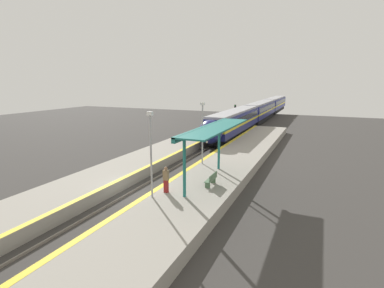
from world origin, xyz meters
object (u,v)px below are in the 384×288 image
(person_waiting, at_px, (166,179))
(platform_bench, at_px, (212,179))
(train, at_px, (260,111))
(railway_signal, at_px, (235,114))
(lamppost_near, at_px, (151,149))
(lamppost_mid, at_px, (202,129))

(person_waiting, bearing_deg, platform_bench, 46.51)
(train, relative_size, person_waiting, 34.35)
(railway_signal, xyz_separation_m, lamppost_near, (4.47, -35.04, 1.46))
(platform_bench, height_order, lamppost_near, lamppost_near)
(platform_bench, bearing_deg, lamppost_mid, 118.27)
(person_waiting, distance_m, railway_signal, 34.34)
(platform_bench, bearing_deg, train, 96.74)
(train, distance_m, platform_bench, 42.25)
(lamppost_mid, bearing_deg, platform_bench, -61.73)
(person_waiting, height_order, railway_signal, railway_signal)
(train, height_order, railway_signal, railway_signal)
(railway_signal, distance_m, lamppost_near, 35.35)
(train, xyz_separation_m, person_waiting, (2.66, -44.37, -0.44))
(lamppost_mid, bearing_deg, railway_signal, 99.57)
(lamppost_mid, bearing_deg, person_waiting, -86.68)
(platform_bench, relative_size, railway_signal, 0.37)
(person_waiting, relative_size, railway_signal, 0.43)
(platform_bench, xyz_separation_m, lamppost_near, (-2.73, -3.47, 2.63))
(railway_signal, bearing_deg, lamppost_near, -82.74)
(person_waiting, xyz_separation_m, railway_signal, (-4.90, 33.98, 0.72))
(railway_signal, relative_size, lamppost_mid, 0.75)
(person_waiting, relative_size, lamppost_near, 0.32)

